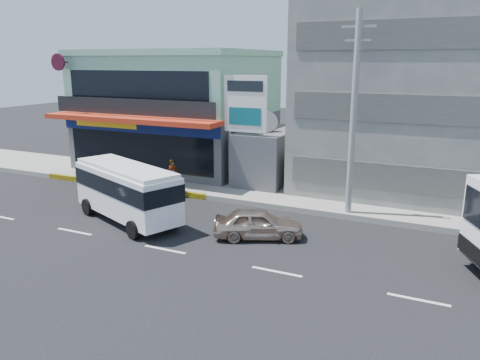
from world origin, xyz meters
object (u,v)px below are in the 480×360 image
at_px(sedan, 258,223).
at_px(motorcycle_rider, 173,185).
at_px(minibus, 127,188).
at_px(utility_pole_near, 354,115).
at_px(concrete_building, 453,73).
at_px(satellite_dish, 265,131).
at_px(billboard, 245,111).
at_px(shop_building, 179,113).

xyz_separation_m(sedan, motorcycle_rider, (-7.00, 3.88, 0.05)).
bearing_deg(sedan, minibus, 70.92).
distance_m(minibus, motorcycle_rider, 4.65).
bearing_deg(utility_pole_near, concrete_building, 62.24).
xyz_separation_m(satellite_dish, minibus, (-3.66, -8.74, -1.90)).
relative_size(billboard, utility_pole_near, 0.69).
height_order(shop_building, utility_pole_near, utility_pole_near).
distance_m(concrete_building, billboard, 12.17).
bearing_deg(billboard, concrete_building, 28.92).
relative_size(billboard, sedan, 1.75).
bearing_deg(concrete_building, satellite_dish, -158.20).
relative_size(concrete_building, minibus, 2.28).
bearing_deg(satellite_dish, billboard, -105.52).
height_order(utility_pole_near, sedan, utility_pole_near).
height_order(billboard, utility_pole_near, utility_pole_near).
xyz_separation_m(utility_pole_near, sedan, (-3.00, -4.48, -4.48)).
bearing_deg(sedan, billboard, 4.39).
xyz_separation_m(billboard, motorcycle_rider, (-3.50, -2.40, -4.20)).
relative_size(utility_pole_near, sedan, 2.53).
height_order(utility_pole_near, motorcycle_rider, utility_pole_near).
xyz_separation_m(shop_building, motorcycle_rider, (4.00, -7.15, -3.27)).
distance_m(concrete_building, motorcycle_rider, 17.40).
height_order(sedan, motorcycle_rider, motorcycle_rider).
relative_size(satellite_dish, motorcycle_rider, 0.68).
bearing_deg(satellite_dish, motorcycle_rider, -133.60).
xyz_separation_m(concrete_building, motorcycle_rider, (-14.00, -8.20, -6.27)).
relative_size(shop_building, satellite_dish, 8.27).
bearing_deg(minibus, satellite_dish, 67.26).
bearing_deg(shop_building, sedan, -45.06).
distance_m(shop_building, satellite_dish, 8.54).
bearing_deg(minibus, utility_pole_near, 28.00).
bearing_deg(sedan, satellite_dish, -4.38).
bearing_deg(utility_pole_near, motorcycle_rider, -176.57).
height_order(concrete_building, billboard, concrete_building).
height_order(satellite_dish, minibus, satellite_dish).
bearing_deg(satellite_dish, shop_building, 159.79).
height_order(billboard, minibus, billboard).
relative_size(concrete_building, satellite_dish, 10.67).
relative_size(billboard, minibus, 0.99).
bearing_deg(sedan, concrete_building, -54.85).
xyz_separation_m(shop_building, concrete_building, (18.00, 1.05, 3.00)).
distance_m(satellite_dish, billboard, 2.31).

